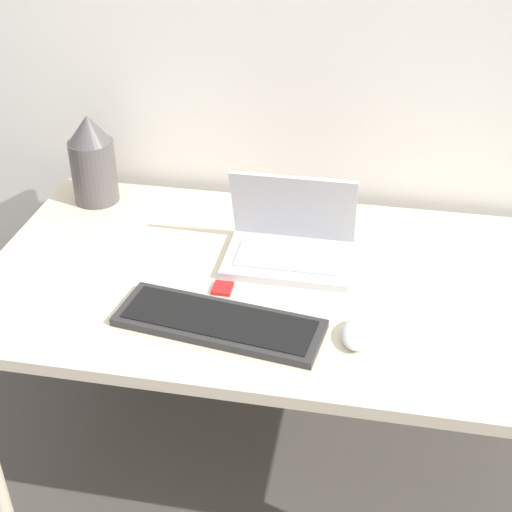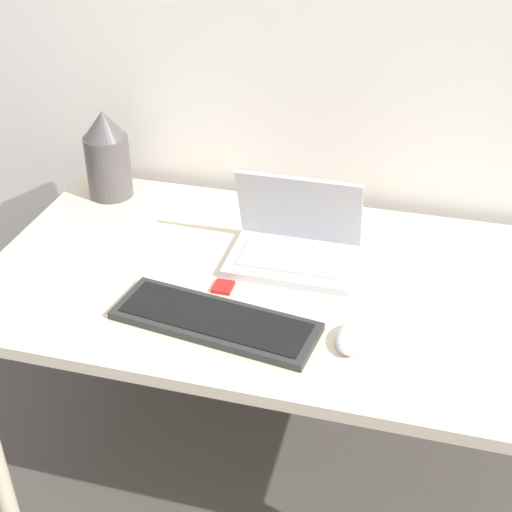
{
  "view_description": "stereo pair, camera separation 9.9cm",
  "coord_description": "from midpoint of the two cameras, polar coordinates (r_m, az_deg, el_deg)",
  "views": [
    {
      "loc": [
        0.18,
        -0.99,
        1.67
      ],
      "look_at": [
        -0.07,
        0.33,
        0.81
      ],
      "focal_mm": 50.0,
      "sensor_mm": 36.0,
      "label": 1
    },
    {
      "loc": [
        0.28,
        -0.96,
        1.67
      ],
      "look_at": [
        -0.07,
        0.33,
        0.81
      ],
      "focal_mm": 50.0,
      "sensor_mm": 36.0,
      "label": 2
    }
  ],
  "objects": [
    {
      "name": "mouse",
      "position": [
        1.51,
        9.54,
        -6.57
      ],
      "size": [
        0.07,
        0.11,
        0.03
      ],
      "color": "silver",
      "rests_on": "desk"
    },
    {
      "name": "desk",
      "position": [
        1.73,
        4.42,
        -3.89
      ],
      "size": [
        1.47,
        0.8,
        0.71
      ],
      "color": "beige",
      "rests_on": "ground_plane"
    },
    {
      "name": "mp3_player",
      "position": [
        1.65,
        -0.93,
        -2.52
      ],
      "size": [
        0.05,
        0.05,
        0.01
      ],
      "color": "red",
      "rests_on": "desk"
    },
    {
      "name": "keyboard",
      "position": [
        1.54,
        -1.44,
        -5.24
      ],
      "size": [
        0.47,
        0.21,
        0.02
      ],
      "color": "#2D2D2D",
      "rests_on": "desk"
    },
    {
      "name": "vase",
      "position": [
        2.03,
        -10.45,
        7.93
      ],
      "size": [
        0.12,
        0.12,
        0.25
      ],
      "color": "#514C4C",
      "rests_on": "desk"
    },
    {
      "name": "laptop",
      "position": [
        1.74,
        4.75,
        1.05
      ],
      "size": [
        0.31,
        0.21,
        0.22
      ],
      "color": "silver",
      "rests_on": "desk"
    }
  ]
}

